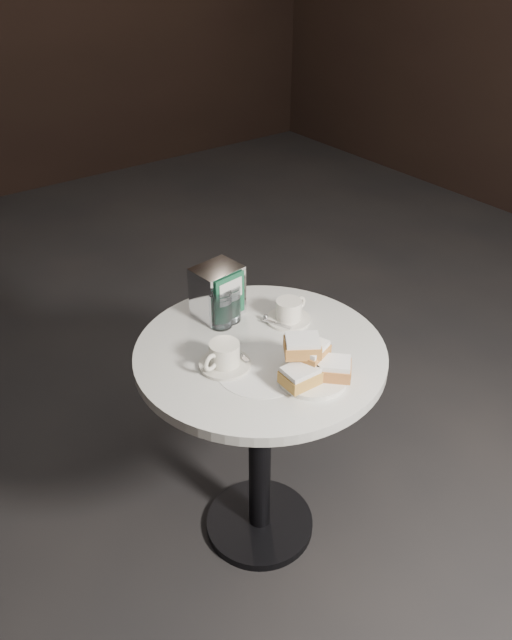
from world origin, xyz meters
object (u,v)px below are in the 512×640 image
(beignet_plate, at_px, (312,365))
(water_glass_right, at_px, (229,304))
(coffee_cup_left, at_px, (224,357))
(coffee_cup_right, at_px, (289,312))
(water_glass_left, at_px, (220,310))
(napkin_dispenser, at_px, (218,291))
(cafe_table, at_px, (260,403))

(beignet_plate, xyz_separation_m, water_glass_right, (-0.01, 0.36, 0.01))
(beignet_plate, relative_size, coffee_cup_left, 1.40)
(coffee_cup_right, bearing_deg, water_glass_left, 142.50)
(coffee_cup_left, xyz_separation_m, water_glass_right, (0.14, 0.18, 0.02))
(coffee_cup_left, bearing_deg, beignet_plate, -63.30)
(coffee_cup_right, relative_size, water_glass_right, 1.36)
(coffee_cup_left, xyz_separation_m, napkin_dispenser, (0.13, 0.22, 0.05))
(water_glass_left, height_order, water_glass_right, same)
(napkin_dispenser, bearing_deg, coffee_cup_right, -53.33)
(beignet_plate, height_order, water_glass_left, beignet_plate)
(beignet_plate, bearing_deg, napkin_dispenser, 92.66)
(coffee_cup_left, height_order, water_glass_right, water_glass_right)
(water_glass_left, xyz_separation_m, napkin_dispenser, (0.03, 0.06, 0.03))
(coffee_cup_left, relative_size, water_glass_left, 1.53)
(water_glass_left, xyz_separation_m, water_glass_right, (0.04, 0.01, -0.00))
(cafe_table, distance_m, water_glass_right, 0.31)
(beignet_plate, xyz_separation_m, coffee_cup_right, (0.13, 0.25, -0.01))
(cafe_table, bearing_deg, water_glass_right, 84.55)
(beignet_plate, xyz_separation_m, water_glass_left, (-0.05, 0.35, 0.01))
(cafe_table, relative_size, napkin_dispenser, 4.78)
(cafe_table, xyz_separation_m, coffee_cup_left, (-0.12, -0.00, 0.23))
(cafe_table, bearing_deg, napkin_dispenser, 87.79)
(coffee_cup_left, bearing_deg, napkin_dispenser, 46.12)
(water_glass_right, relative_size, napkin_dispenser, 0.70)
(water_glass_right, height_order, napkin_dispenser, napkin_dispenser)
(beignet_plate, distance_m, coffee_cup_right, 0.28)
(coffee_cup_right, bearing_deg, cafe_table, -165.48)
(coffee_cup_right, xyz_separation_m, napkin_dispenser, (-0.15, 0.15, 0.05))
(coffee_cup_left, bearing_deg, coffee_cup_right, 0.78)
(beignet_plate, height_order, water_glass_right, beignet_plate)
(beignet_plate, relative_size, water_glass_right, 2.15)
(cafe_table, bearing_deg, water_glass_left, 97.45)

